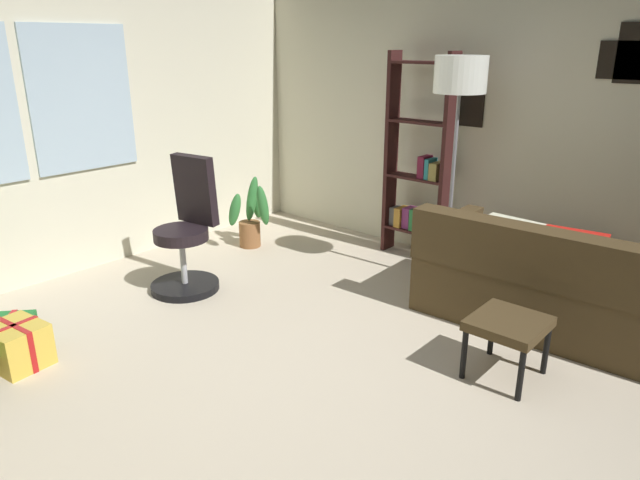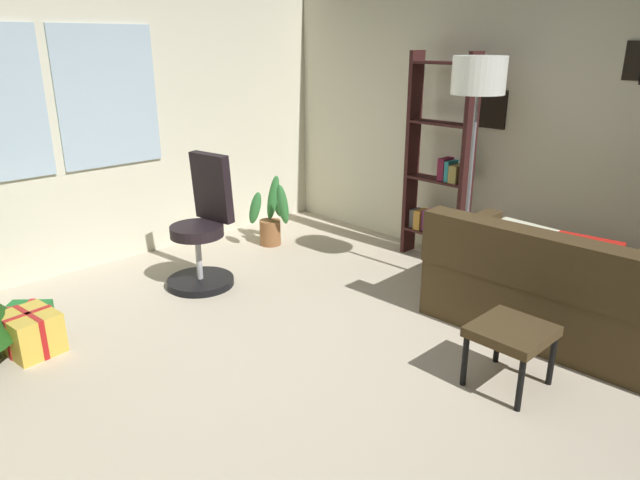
# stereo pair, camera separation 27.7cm
# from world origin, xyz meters

# --- Properties ---
(ground_plane) EXTENTS (4.90, 5.74, 0.10)m
(ground_plane) POSITION_xyz_m (0.00, 0.00, -0.05)
(ground_plane) COLOR beige
(wall_back_with_windows) EXTENTS (4.90, 0.12, 2.73)m
(wall_back_with_windows) POSITION_xyz_m (-0.02, 2.92, 1.37)
(wall_back_with_windows) COLOR beige
(wall_back_with_windows) RESTS_ON ground_plane
(wall_right_with_frames) EXTENTS (0.12, 5.74, 2.73)m
(wall_right_with_frames) POSITION_xyz_m (2.50, -0.00, 1.37)
(wall_right_with_frames) COLOR beige
(wall_right_with_frames) RESTS_ON ground_plane
(couch) EXTENTS (1.81, 2.08, 0.81)m
(couch) POSITION_xyz_m (1.86, -0.91, 0.29)
(couch) COLOR #44341D
(couch) RESTS_ON ground_plane
(footstool) EXTENTS (0.44, 0.42, 0.39)m
(footstool) POSITION_xyz_m (0.79, -0.75, 0.33)
(footstool) COLOR #44341D
(footstool) RESTS_ON ground_plane
(gift_box_green) EXTENTS (0.40, 0.40, 0.24)m
(gift_box_green) POSITION_xyz_m (-1.10, 1.86, 0.11)
(gift_box_green) COLOR #1E722D
(gift_box_green) RESTS_ON ground_plane
(gift_box_gold) EXTENTS (0.34, 0.39, 0.28)m
(gift_box_gold) POSITION_xyz_m (-1.14, 1.64, 0.14)
(gift_box_gold) COLOR gold
(gift_box_gold) RESTS_ON ground_plane
(office_chair) EXTENTS (0.56, 0.56, 1.10)m
(office_chair) POSITION_xyz_m (0.34, 1.82, 0.43)
(office_chair) COLOR black
(office_chair) RESTS_ON ground_plane
(bookshelf) EXTENTS (0.18, 0.64, 1.89)m
(bookshelf) POSITION_xyz_m (2.23, 0.82, 0.82)
(bookshelf) COLOR #351816
(bookshelf) RESTS_ON ground_plane
(floor_lamp) EXTENTS (0.40, 0.40, 1.86)m
(floor_lamp) POSITION_xyz_m (1.85, 0.26, 1.62)
(floor_lamp) COLOR slate
(floor_lamp) RESTS_ON ground_plane
(potted_plant) EXTENTS (0.48, 0.37, 0.71)m
(potted_plant) POSITION_xyz_m (1.37, 2.19, 0.31)
(potted_plant) COLOR brown
(potted_plant) RESTS_ON ground_plane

